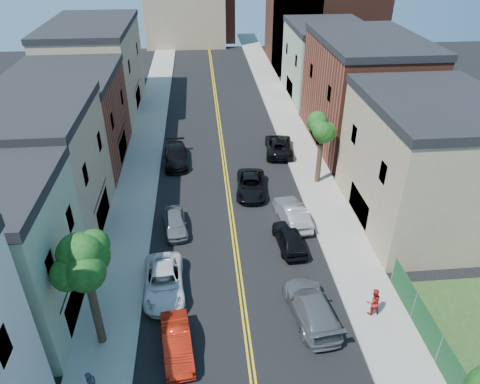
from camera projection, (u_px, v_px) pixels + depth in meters
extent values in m
cube|color=gray|center=(145.00, 141.00, 46.37)|extent=(3.20, 100.00, 0.15)
cube|color=gray|center=(295.00, 135.00, 47.60)|extent=(3.20, 100.00, 0.15)
cube|color=gray|center=(162.00, 140.00, 46.50)|extent=(0.30, 100.00, 0.15)
cube|color=gray|center=(279.00, 136.00, 47.46)|extent=(0.30, 100.00, 0.15)
cube|color=#998466|center=(30.00, 177.00, 30.84)|extent=(9.00, 10.00, 9.00)
cube|color=brown|center=(69.00, 122.00, 40.44)|extent=(9.00, 12.00, 8.00)
cube|color=#998466|center=(96.00, 70.00, 51.95)|extent=(9.00, 16.00, 9.50)
cube|color=#998466|center=(425.00, 166.00, 32.17)|extent=(9.00, 12.00, 9.00)
cube|color=brown|center=(363.00, 95.00, 43.81)|extent=(9.00, 14.00, 10.00)
cube|color=gray|center=(326.00, 64.00, 56.09)|extent=(9.00, 12.00, 8.50)
cube|color=#4C2319|center=(323.00, 24.00, 69.05)|extent=(16.00, 14.00, 12.00)
cube|color=#998466|center=(185.00, 10.00, 79.26)|extent=(14.00, 8.00, 12.00)
cube|color=brown|center=(207.00, 12.00, 83.50)|extent=(10.00, 8.00, 10.00)
cube|color=#143F1E|center=(454.00, 375.00, 21.27)|extent=(0.04, 15.00, 1.90)
cylinder|color=#312018|center=(97.00, 314.00, 23.20)|extent=(0.44, 0.44, 3.96)
sphere|color=#0F380F|center=(81.00, 249.00, 20.95)|extent=(5.20, 5.20, 5.20)
sphere|color=#0F380F|center=(87.00, 236.00, 20.12)|extent=(3.90, 3.90, 3.90)
sphere|color=#0F380F|center=(74.00, 252.00, 21.62)|extent=(3.64, 3.64, 3.64)
cylinder|color=#312018|center=(319.00, 163.00, 38.14)|extent=(0.44, 0.44, 3.52)
sphere|color=#0F380F|center=(323.00, 122.00, 36.19)|extent=(4.40, 4.40, 4.40)
sphere|color=#0F380F|center=(331.00, 114.00, 35.49)|extent=(3.30, 3.30, 3.30)
sphere|color=#0F380F|center=(316.00, 126.00, 36.76)|extent=(3.08, 3.08, 3.08)
imported|color=red|center=(177.00, 343.00, 23.41)|extent=(1.98, 4.37, 1.39)
imported|color=silver|center=(164.00, 282.00, 27.32)|extent=(2.73, 5.38, 1.46)
imported|color=#5B5E63|center=(175.00, 223.00, 32.74)|extent=(2.09, 4.18, 1.37)
imported|color=black|center=(176.00, 156.00, 41.82)|extent=(2.37, 5.35, 1.53)
imported|color=#595B61|center=(311.00, 307.00, 25.45)|extent=(2.83, 5.67, 1.58)
imported|color=black|center=(290.00, 238.00, 31.09)|extent=(2.10, 4.49, 1.49)
imported|color=#9A9CA1|center=(292.00, 213.00, 33.59)|extent=(2.33, 5.03, 1.60)
imported|color=black|center=(279.00, 145.00, 43.82)|extent=(3.09, 5.71, 1.52)
imported|color=black|center=(251.00, 185.00, 37.34)|extent=(2.88, 5.34, 1.42)
imported|color=#A41B19|center=(373.00, 302.00, 25.46)|extent=(0.90, 0.72, 1.78)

